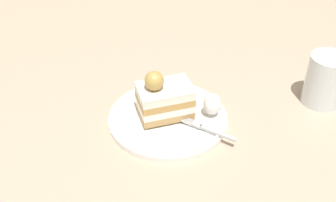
% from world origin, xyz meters
% --- Properties ---
extents(ground_plane, '(2.40, 2.40, 0.00)m').
position_xyz_m(ground_plane, '(0.00, 0.00, 0.00)').
color(ground_plane, tan).
extents(dessert_plate, '(0.22, 0.22, 0.02)m').
position_xyz_m(dessert_plate, '(0.01, -0.01, 0.01)').
color(dessert_plate, white).
rests_on(dessert_plate, ground_plane).
extents(cake_slice, '(0.11, 0.12, 0.09)m').
position_xyz_m(cake_slice, '(0.02, -0.02, 0.05)').
color(cake_slice, tan).
rests_on(cake_slice, dessert_plate).
extents(whipped_cream_dollop, '(0.03, 0.03, 0.04)m').
position_xyz_m(whipped_cream_dollop, '(-0.02, 0.06, 0.04)').
color(whipped_cream_dollop, white).
rests_on(whipped_cream_dollop, dessert_plate).
extents(fork, '(0.03, 0.11, 0.00)m').
position_xyz_m(fork, '(0.03, 0.07, 0.02)').
color(fork, silver).
rests_on(fork, dessert_plate).
extents(drink_glass_near, '(0.07, 0.07, 0.10)m').
position_xyz_m(drink_glass_near, '(-0.15, 0.25, 0.05)').
color(drink_glass_near, silver).
rests_on(drink_glass_near, ground_plane).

